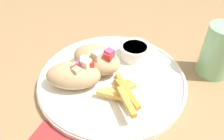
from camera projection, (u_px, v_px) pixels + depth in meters
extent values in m
cube|color=#9E7A51|center=(110.00, 84.00, 0.50)|extent=(1.12, 1.12, 0.04)
cylinder|color=#9E7A51|center=(54.00, 53.00, 1.21)|extent=(0.06, 0.06, 0.70)
cylinder|color=white|center=(112.00, 79.00, 0.47)|extent=(0.32, 0.32, 0.01)
torus|color=white|center=(112.00, 76.00, 0.47)|extent=(0.31, 0.31, 0.01)
ellipsoid|color=tan|center=(73.00, 75.00, 0.44)|extent=(0.12, 0.09, 0.05)
cube|color=silver|center=(86.00, 63.00, 0.42)|extent=(0.02, 0.02, 0.02)
cube|color=#A34C84|center=(79.00, 64.00, 0.43)|extent=(0.01, 0.01, 0.01)
cube|color=white|center=(85.00, 60.00, 0.43)|extent=(0.02, 0.02, 0.01)
cube|color=red|center=(89.00, 64.00, 0.43)|extent=(0.02, 0.02, 0.01)
cube|color=#B7D693|center=(77.00, 71.00, 0.41)|extent=(0.02, 0.02, 0.01)
cube|color=#A34C84|center=(86.00, 65.00, 0.43)|extent=(0.02, 0.02, 0.01)
cube|color=red|center=(76.00, 70.00, 0.42)|extent=(0.02, 0.02, 0.01)
ellipsoid|color=tan|center=(97.00, 59.00, 0.47)|extent=(0.13, 0.10, 0.05)
cube|color=silver|center=(97.00, 56.00, 0.44)|extent=(0.02, 0.02, 0.02)
cube|color=#B7D693|center=(95.00, 55.00, 0.44)|extent=(0.01, 0.01, 0.01)
cube|color=red|center=(109.00, 56.00, 0.44)|extent=(0.02, 0.02, 0.01)
cube|color=white|center=(106.00, 54.00, 0.45)|extent=(0.01, 0.01, 0.01)
cube|color=#A34C84|center=(109.00, 54.00, 0.44)|extent=(0.02, 0.02, 0.02)
cube|color=gold|center=(122.00, 90.00, 0.43)|extent=(0.02, 0.06, 0.01)
cube|color=gold|center=(123.00, 86.00, 0.44)|extent=(0.05, 0.06, 0.01)
cube|color=#E5B251|center=(119.00, 94.00, 0.42)|extent=(0.06, 0.01, 0.01)
cube|color=#E5B251|center=(122.00, 89.00, 0.44)|extent=(0.05, 0.05, 0.01)
cube|color=gold|center=(122.00, 90.00, 0.43)|extent=(0.05, 0.05, 0.01)
cube|color=gold|center=(127.00, 90.00, 0.42)|extent=(0.06, 0.07, 0.01)
cube|color=#E5B251|center=(111.00, 95.00, 0.41)|extent=(0.06, 0.01, 0.01)
cube|color=gold|center=(127.00, 94.00, 0.40)|extent=(0.06, 0.06, 0.01)
cube|color=gold|center=(127.00, 101.00, 0.38)|extent=(0.05, 0.06, 0.01)
cylinder|color=white|center=(135.00, 51.00, 0.51)|extent=(0.07, 0.07, 0.03)
cylinder|color=white|center=(135.00, 47.00, 0.51)|extent=(0.06, 0.06, 0.01)
torus|color=white|center=(135.00, 46.00, 0.51)|extent=(0.07, 0.07, 0.00)
cylinder|color=#8CCC93|center=(218.00, 51.00, 0.46)|extent=(0.07, 0.07, 0.12)
cylinder|color=silver|center=(216.00, 58.00, 0.48)|extent=(0.06, 0.06, 0.07)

